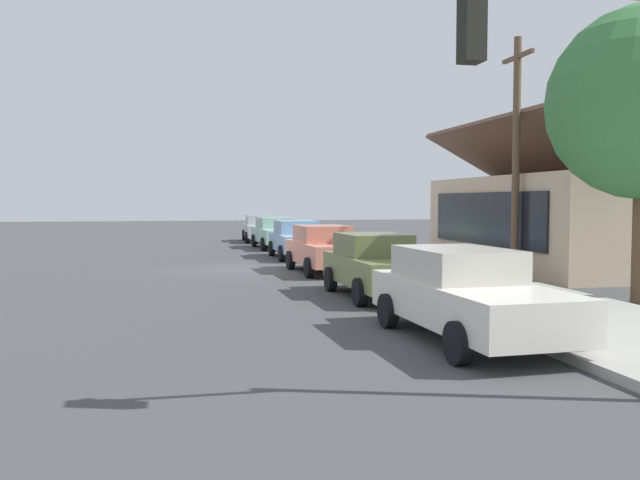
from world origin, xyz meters
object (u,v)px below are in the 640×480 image
car_olive (377,265)px  utility_pole_wooden (516,153)px  car_ivory (465,294)px  fire_hydrant_red (339,249)px  car_seafoam (275,232)px  car_skyblue (297,239)px  car_coral (325,249)px  car_silver (260,228)px  traffic_light_main (595,109)px

car_olive → utility_pole_wooden: (-2.94, 5.42, 3.11)m
car_ivory → fire_hydrant_red: bearing=172.2°
car_ivory → car_olive: bearing=177.2°
car_seafoam → car_skyblue: size_ratio=1.05×
car_olive → car_skyblue: bearing=178.1°
car_olive → car_ivory: size_ratio=0.89×
car_skyblue → car_coral: 5.87m
car_seafoam → car_skyblue: (6.00, 0.10, 0.00)m
car_silver → car_coral: same height
car_ivory → car_silver: bearing=177.9°
traffic_light_main → fire_hydrant_red: 19.38m
car_silver → utility_pole_wooden: size_ratio=0.61×
car_skyblue → car_ivory: size_ratio=0.95×
car_olive → utility_pole_wooden: bearing=116.9°
car_silver → car_skyblue: bearing=3.0°
car_seafoam → car_ivory: size_ratio=1.00×
car_skyblue → utility_pole_wooden: (8.82, 5.35, 3.11)m
car_seafoam → car_ivory: same height
car_silver → car_coral: (17.63, 0.08, 0.00)m
car_olive → fire_hydrant_red: size_ratio=6.13×
car_seafoam → traffic_light_main: 27.22m
car_seafoam → car_ivory: bearing=-2.3°
car_olive → utility_pole_wooden: size_ratio=0.58×
car_seafoam → traffic_light_main: (27.08, -0.20, 2.68)m
car_silver → car_skyblue: size_ratio=0.98×
car_coral → car_ivory: size_ratio=0.93×
utility_pole_wooden → fire_hydrant_red: utility_pole_wooden is taller
car_skyblue → traffic_light_main: (21.08, -0.31, 2.67)m
car_skyblue → car_coral: same height
car_silver → car_coral: size_ratio=1.01×
car_ivory → utility_pole_wooden: size_ratio=0.66×
car_silver → fire_hydrant_red: size_ratio=6.47×
car_ivory → traffic_light_main: traffic_light_main is taller
car_skyblue → traffic_light_main: size_ratio=0.90×
car_silver → traffic_light_main: traffic_light_main is taller
car_coral → fire_hydrant_red: size_ratio=6.41×
car_olive → utility_pole_wooden: utility_pole_wooden is taller
car_skyblue → car_olive: size_ratio=1.08×
utility_pole_wooden → car_coral: bearing=-118.4°
car_olive → fire_hydrant_red: bearing=170.1°
car_silver → car_seafoam: 5.76m
car_seafoam → car_skyblue: bearing=-1.3°
car_seafoam → traffic_light_main: bearing=-2.7°
car_seafoam → fire_hydrant_red: bearing=8.1°
car_coral → fire_hydrant_red: (-3.86, 1.46, -0.32)m
car_seafoam → utility_pole_wooden: bearing=18.0°
car_seafoam → car_coral: (11.87, -0.01, -0.00)m
car_silver → car_skyblue: (11.76, 0.18, 0.00)m
car_seafoam → utility_pole_wooden: (14.83, 5.46, 3.11)m
fire_hydrant_red → car_olive: bearing=-8.3°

